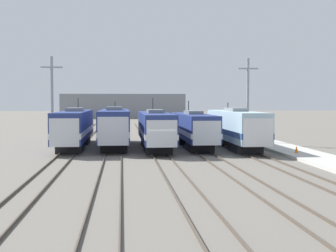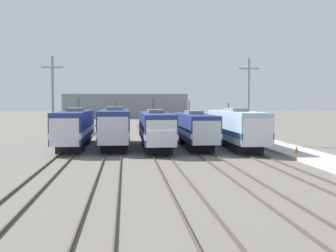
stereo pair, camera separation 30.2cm
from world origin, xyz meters
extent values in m
plane|color=#666059|center=(0.00, 0.00, 0.00)|extent=(400.00, 400.00, 0.00)
cube|color=#4C4238|center=(-9.22, 0.00, 0.07)|extent=(0.07, 120.00, 0.15)
cube|color=#4C4238|center=(-7.79, 0.00, 0.07)|extent=(0.07, 120.00, 0.15)
cube|color=#4C4238|center=(-4.97, 0.00, 0.07)|extent=(0.07, 120.00, 0.15)
cube|color=#4C4238|center=(-3.53, 0.00, 0.07)|extent=(0.07, 120.00, 0.15)
cube|color=#4C4238|center=(-0.72, 0.00, 0.07)|extent=(0.07, 120.00, 0.15)
cube|color=#4C4238|center=(0.72, 0.00, 0.07)|extent=(0.07, 120.00, 0.15)
cube|color=#4C4238|center=(3.53, 0.00, 0.07)|extent=(0.07, 120.00, 0.15)
cube|color=#4C4238|center=(4.97, 0.00, 0.07)|extent=(0.07, 120.00, 0.15)
cube|color=#4C4238|center=(7.79, 0.00, 0.07)|extent=(0.07, 120.00, 0.15)
cube|color=#4C4238|center=(9.22, 0.00, 0.07)|extent=(0.07, 120.00, 0.15)
cube|color=black|center=(-8.50, 4.82, 0.47)|extent=(2.40, 4.06, 0.95)
cube|color=black|center=(-8.50, 14.05, 0.47)|extent=(2.40, 4.06, 0.95)
cube|color=navy|center=(-8.50, 9.43, 2.43)|extent=(2.82, 18.46, 2.97)
cube|color=silver|center=(-8.50, 9.43, 1.84)|extent=(2.86, 18.50, 0.53)
cube|color=silver|center=(-8.50, 1.07, 2.21)|extent=(2.60, 1.94, 2.52)
cube|color=black|center=(-8.50, 0.18, 2.77)|extent=(2.21, 0.08, 0.71)
cube|color=slate|center=(-8.50, 9.43, 4.09)|extent=(1.55, 4.62, 0.35)
cylinder|color=#38383D|center=(-8.50, 13.49, 4.62)|extent=(0.12, 0.12, 1.41)
cube|color=black|center=(-4.25, 5.22, 0.47)|extent=(2.60, 3.66, 0.95)
cube|color=black|center=(-4.25, 13.54, 0.47)|extent=(2.60, 3.66, 0.95)
cube|color=navy|center=(-4.25, 9.38, 2.49)|extent=(3.05, 16.63, 3.07)
cube|color=silver|center=(-4.25, 9.38, 1.87)|extent=(3.09, 16.67, 0.55)
cube|color=silver|center=(-4.25, 2.15, 2.26)|extent=(2.81, 2.36, 2.61)
cube|color=black|center=(-4.25, 1.05, 2.83)|extent=(2.39, 0.08, 0.73)
cube|color=slate|center=(-4.25, 9.38, 4.20)|extent=(1.68, 4.16, 0.35)
cylinder|color=#38383D|center=(-4.25, 13.04, 4.48)|extent=(0.12, 0.12, 0.91)
cube|color=black|center=(0.00, 3.10, 0.47)|extent=(2.48, 3.70, 0.95)
cube|color=black|center=(0.00, 11.50, 0.47)|extent=(2.48, 3.70, 0.95)
cube|color=navy|center=(0.00, 7.30, 2.36)|extent=(2.92, 16.81, 2.81)
cube|color=silver|center=(0.00, 7.30, 1.79)|extent=(2.96, 16.85, 0.51)
cube|color=silver|center=(0.00, -0.28, 2.14)|extent=(2.69, 1.84, 2.39)
cube|color=black|center=(0.00, -1.12, 2.67)|extent=(2.28, 0.08, 0.67)
cube|color=slate|center=(0.00, 7.30, 3.94)|extent=(1.61, 4.20, 0.35)
cylinder|color=#38383D|center=(0.00, 11.00, 4.55)|extent=(0.12, 0.12, 1.58)
cube|color=black|center=(4.25, 4.56, 0.47)|extent=(2.41, 3.64, 0.95)
cube|color=black|center=(4.25, 12.83, 0.47)|extent=(2.41, 3.64, 0.95)
cube|color=navy|center=(4.25, 8.69, 2.27)|extent=(2.83, 16.53, 2.64)
cube|color=silver|center=(4.25, 8.69, 1.74)|extent=(2.87, 16.57, 0.48)
cube|color=silver|center=(4.25, 1.49, 2.07)|extent=(2.61, 2.32, 2.24)
cube|color=black|center=(4.25, 0.41, 2.57)|extent=(2.22, 0.08, 0.63)
cube|color=slate|center=(4.25, 8.69, 3.77)|extent=(1.56, 4.13, 0.35)
cylinder|color=#38383D|center=(4.25, 12.33, 4.31)|extent=(0.12, 0.12, 1.43)
cube|color=#232326|center=(8.50, 2.78, 0.47)|extent=(2.49, 3.65, 0.95)
cube|color=#232326|center=(8.50, 11.07, 0.47)|extent=(2.49, 3.65, 0.95)
cube|color=#9EBCCC|center=(8.50, 6.92, 2.43)|extent=(2.93, 16.59, 2.97)
cube|color=navy|center=(8.50, 6.92, 1.84)|extent=(2.97, 16.63, 0.53)
cube|color=silver|center=(8.50, -0.53, 2.21)|extent=(2.70, 1.89, 2.52)
cube|color=black|center=(8.50, -1.39, 2.77)|extent=(2.29, 0.08, 0.71)
cube|color=gray|center=(8.50, 6.92, 4.09)|extent=(1.61, 4.15, 0.35)
cylinder|color=#38383D|center=(8.50, 10.57, 4.37)|extent=(0.12, 0.12, 0.90)
cylinder|color=gray|center=(-11.20, 11.68, 4.97)|extent=(0.32, 0.32, 9.93)
cube|color=gray|center=(-11.20, 11.68, 8.74)|extent=(2.37, 0.16, 0.16)
cylinder|color=gray|center=(11.10, 11.68, 4.97)|extent=(0.32, 0.32, 9.93)
cube|color=gray|center=(11.10, 11.68, 8.74)|extent=(2.37, 0.16, 0.16)
cube|color=#B7B5AD|center=(13.12, 0.00, 0.13)|extent=(4.00, 120.00, 0.26)
cone|color=orange|center=(12.39, -0.40, 0.58)|extent=(0.35, 0.35, 0.64)
cube|color=gray|center=(-3.11, 98.29, 3.53)|extent=(35.89, 11.15, 7.06)
camera|label=1|loc=(-3.41, -41.45, 4.98)|focal=50.00mm
camera|label=2|loc=(-3.11, -41.48, 4.98)|focal=50.00mm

